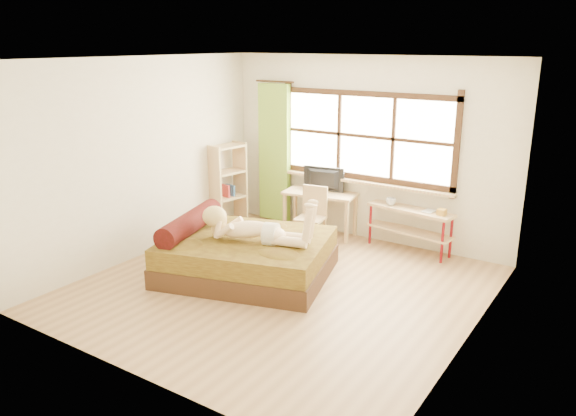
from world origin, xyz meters
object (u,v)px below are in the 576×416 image
Objects in this scene: woman at (254,218)px; desk at (320,198)px; bed at (244,254)px; chair at (312,212)px; bookshelf at (228,185)px; pipe_shelf at (411,220)px; kitten at (208,217)px.

woman is 1.91m from desk.
chair is at bearing 69.01° from bed.
bookshelf reaches higher than desk.
desk is 1.35× the size of chair.
bed is at bearing -99.65° from desk.
bed is 1.89m from desk.
chair is 1.60m from bookshelf.
pipe_shelf is at bearing -3.60° from desk.
bed is 2.07× the size of desk.
bed is 2.78× the size of chair.
kitten is at bearing -120.60° from desk.
woman is 2.25m from bookshelf.
pipe_shelf is at bearing 11.97° from chair.
bookshelf is (-1.58, -0.01, 0.20)m from chair.
woman is at bearing -95.81° from chair.
chair is 0.65× the size of bookshelf.
bed is 2.11m from bookshelf.
chair is at bearing 43.72° from kitten.
kitten is at bearing 154.38° from bed.
woman is at bearing -25.79° from kitten.
bookshelf is (-2.91, -0.50, 0.21)m from pipe_shelf.
pipe_shelf is (1.45, 1.98, 0.19)m from bed.
bookshelf is at bearing 121.45° from woman.
kitten is at bearing 154.21° from woman.
chair is (0.80, 1.37, -0.15)m from kitten.
pipe_shelf is at bearing 37.71° from bed.
bed is 0.77m from kitten.
desk is (-0.16, 1.90, -0.21)m from woman.
kitten is at bearing -128.65° from chair.
bed is 7.88× the size of kitten.
pipe_shelf is at bearing 19.98° from bookshelf.
chair is at bearing 76.57° from woman.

